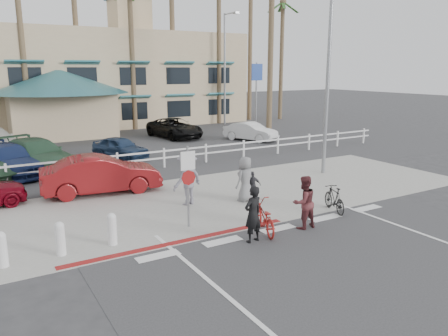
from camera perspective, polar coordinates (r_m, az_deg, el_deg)
ground at (r=13.44m, az=8.58°, el=-8.68°), size 140.00×140.00×0.00m
bike_path at (r=12.09m, az=14.68°, el=-11.48°), size 12.00×16.00×0.01m
sidewalk_plaza at (r=16.95m, az=-1.06°, el=-3.92°), size 22.00×7.00×0.01m
cross_street at (r=20.40m, az=-6.63°, el=-1.11°), size 40.00×5.00×0.01m
parking_lot at (r=29.17m, az=-14.31°, el=2.79°), size 50.00×16.00×0.01m
curb_red at (r=12.89m, az=-5.47°, el=-9.51°), size 7.00×0.25×0.02m
rail_fence at (r=22.28m, az=-7.60°, el=1.36°), size 29.40×0.16×1.00m
building at (r=41.84m, az=-17.31°, el=13.33°), size 28.00×16.00×11.30m
sign_post at (r=13.57m, az=-4.73°, el=-1.92°), size 0.50×0.10×2.90m
bollard_0 at (r=12.84m, az=-14.42°, el=-7.73°), size 0.26×0.26×0.95m
bollard_1 at (r=12.56m, az=-20.61°, el=-8.63°), size 0.26×0.26×0.95m
bollard_2 at (r=12.44m, az=-27.03°, el=-9.46°), size 0.26×0.26×0.95m
streetlight_0 at (r=20.96m, az=13.42°, el=11.42°), size 0.60×2.00×9.00m
streetlight_1 at (r=39.12m, az=0.09°, el=12.64°), size 0.60×2.00×9.50m
info_sign at (r=38.58m, az=4.23°, el=9.71°), size 1.20×0.16×5.60m
palm_3 at (r=34.91m, az=-24.94°, el=15.16°), size 4.00×4.00×14.00m
palm_4 at (r=36.60m, az=-18.73°, el=16.28°), size 4.00×4.00×15.00m
palm_5 at (r=36.68m, az=-11.95°, el=15.09°), size 4.00×4.00×13.00m
palm_6 at (r=39.22m, az=-6.78°, el=18.04°), size 4.00×4.00×17.00m
palm_7 at (r=40.04m, az=-0.67°, el=15.87°), size 4.00×4.00×14.00m
palm_8 at (r=43.03m, az=3.44°, el=16.30°), size 4.00×4.00×15.00m
palm_9 at (r=43.94m, az=7.54°, el=14.84°), size 4.00×4.00×13.00m
palm_11 at (r=31.97m, az=6.15°, el=16.56°), size 4.00×4.00×14.00m
bike_red at (r=13.45m, az=5.20°, el=-6.37°), size 1.17×1.95×0.97m
rider_red at (r=12.56m, az=3.80°, el=-6.06°), size 0.67×0.50×1.67m
bike_black at (r=15.73m, az=14.22°, el=-3.95°), size 0.91×1.59×0.92m
rider_black at (r=13.82m, az=10.38°, el=-4.43°), size 0.83×0.65×1.69m
pedestrian_a at (r=15.96m, az=-4.81°, el=-1.37°), size 1.45×1.10×1.98m
pedestrian_child at (r=16.73m, az=3.75°, el=-2.27°), size 0.69×0.50×1.08m
pedestrian_b at (r=16.37m, az=2.79°, el=-1.47°), size 0.96×0.77×1.71m
car_white_sedan at (r=18.13m, az=-15.73°, el=-0.82°), size 4.80×2.15×1.53m
lot_car_1 at (r=22.82m, az=-26.33°, el=0.95°), size 3.58×5.35×1.44m
lot_car_2 at (r=25.03m, az=-13.40°, el=2.62°), size 2.77×3.79×1.20m
lot_car_3 at (r=30.43m, az=3.50°, el=4.78°), size 2.77×4.07×1.27m
lot_car_5 at (r=31.90m, az=-6.46°, el=5.21°), size 2.89×5.27×1.40m
lot_car_6 at (r=23.40m, az=-23.26°, el=1.61°), size 3.79×5.65×1.52m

